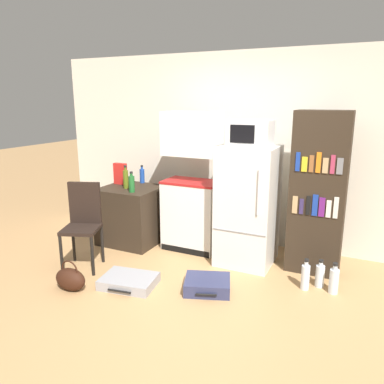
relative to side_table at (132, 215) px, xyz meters
The scene contains 18 objects.
ground_plane 1.94m from the side_table, 40.53° to the right, with size 24.00×24.00×0.00m, color tan.
wall_back 2.02m from the side_table, 24.96° to the left, with size 6.40×0.10×2.59m.
side_table is the anchor object (origin of this frame).
kitchen_hutch 0.98m from the side_table, ahead, with size 0.74×0.45×1.82m.
refrigerator 1.69m from the side_table, ahead, with size 0.65×0.67×1.44m.
microwave 2.05m from the side_table, ahead, with size 0.49×0.35×0.30m.
bookshelf 2.50m from the side_table, ahead, with size 0.60×0.41×1.85m.
bottle_olive_oil 0.53m from the side_table, 111.58° to the right, with size 0.07×0.07×0.32m.
bottle_green_tall 0.58m from the side_table, 52.33° to the right, with size 0.08×0.08×0.27m.
bottle_blue_soda 0.59m from the side_table, 93.04° to the left, with size 0.07×0.07×0.26m.
cereal_box 0.61m from the side_table, 155.21° to the left, with size 0.19×0.07×0.30m.
chair 0.92m from the side_table, 94.68° to the right, with size 0.52×0.52×1.01m.
suitcase_large_flat 1.37m from the side_table, 57.63° to the right, with size 0.63×0.50×0.11m.
suitcase_small_flat 1.77m from the side_table, 29.23° to the right, with size 0.57×0.52×0.14m.
handbag 1.49m from the side_table, 82.03° to the right, with size 0.36×0.20×0.33m.
water_bottle_front 2.60m from the side_table, ahead, with size 0.09×0.09×0.31m.
water_bottle_middle 2.48m from the side_table, ahead, with size 0.09×0.09×0.34m.
water_bottle_back 2.76m from the side_table, ahead, with size 0.10×0.10×0.34m.
Camera 1 is at (1.47, -2.93, 1.97)m, focal length 35.00 mm.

